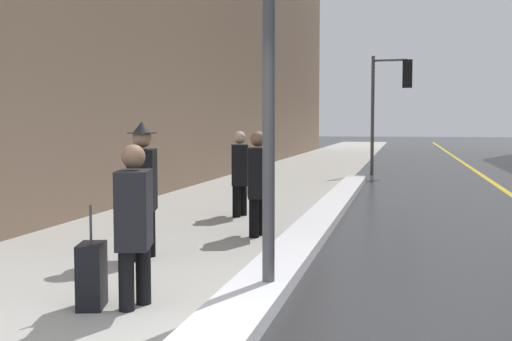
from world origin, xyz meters
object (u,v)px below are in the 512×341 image
Objects in this scene: pedestrian_in_glasses at (134,218)px; rolling_suitcase at (92,276)px; lamp_post at (269,20)px; traffic_light_near at (394,89)px; pedestrian_nearside at (143,185)px; pedestrian_trailing at (258,179)px; pedestrian_with_shoulder_bag at (240,170)px.

pedestrian_in_glasses reaches higher than rolling_suitcase.
lamp_post reaches higher than pedestrian_in_glasses.
pedestrian_nearside is (-2.75, -14.13, -1.87)m from traffic_light_near.
traffic_light_near is at bearing 156.73° from pedestrian_trailing.
pedestrian_trailing is 2.07m from pedestrian_with_shoulder_bag.
lamp_post is at bearing -0.52° from pedestrian_trailing.
pedestrian_trailing is 1.02× the size of pedestrian_with_shoulder_bag.
pedestrian_with_shoulder_bag is at bearing -99.05° from traffic_light_near.
pedestrian_in_glasses is (-1.09, -0.69, -1.82)m from lamp_post.
traffic_light_near is 16.58m from rolling_suitcase.
traffic_light_near is 4.08× the size of rolling_suitcase.
lamp_post is 2.83× the size of pedestrian_with_shoulder_bag.
rolling_suitcase is at bearing -4.70° from pedestrian_nearside.
pedestrian_in_glasses is 2.13m from pedestrian_nearside.
pedestrian_trailing is (-0.83, 3.16, -1.79)m from lamp_post.
pedestrian_nearside is at bearing 175.30° from rolling_suitcase.
traffic_light_near is 10.82m from pedestrian_with_shoulder_bag.
lamp_post is 2.23m from pedestrian_in_glasses.
pedestrian_in_glasses is 1.57× the size of rolling_suitcase.
lamp_post is 2.57× the size of pedestrian_nearside.
traffic_light_near is 14.52m from pedestrian_nearside.
pedestrian_trailing reaches higher than pedestrian_with_shoulder_bag.
pedestrian_nearside is at bearing -96.47° from traffic_light_near.
pedestrian_nearside is 3.79m from pedestrian_with_shoulder_bag.
pedestrian_nearside is 2.21m from rolling_suitcase.
traffic_light_near is 12.54m from pedestrian_trailing.
pedestrian_in_glasses is at bearing -10.16° from pedestrian_with_shoulder_bag.
rolling_suitcase is (-0.38, -0.10, -0.53)m from pedestrian_in_glasses.
rolling_suitcase is (0.39, -2.09, -0.63)m from pedestrian_nearside.
traffic_light_near is at bearing 156.46° from rolling_suitcase.
pedestrian_nearside is at bearing 145.05° from lamp_post.
pedestrian_nearside is 1.10× the size of pedestrian_with_shoulder_bag.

